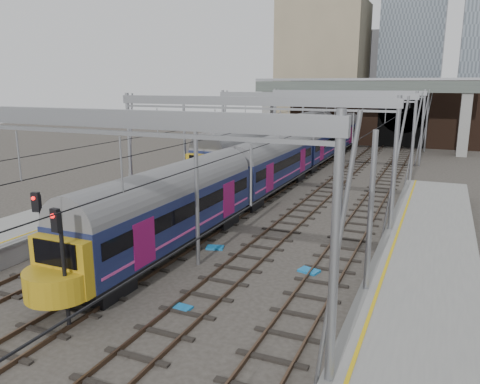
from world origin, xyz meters
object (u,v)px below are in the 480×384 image
at_px(train_main, 299,151).
at_px(train_second, 317,128).
at_px(signal_near_centre, 61,254).
at_px(relay_cabinet, 46,249).
at_px(signal_near_left, 41,230).

bearing_deg(train_main, train_second, 100.26).
bearing_deg(train_second, signal_near_centre, -84.96).
distance_m(train_second, signal_near_centre, 53.25).
height_order(signal_near_centre, relay_cabinet, signal_near_centre).
relative_size(signal_near_centre, relay_cabinet, 3.64).
xyz_separation_m(signal_near_left, signal_near_centre, (2.90, -1.89, 0.06)).
height_order(train_second, signal_near_centre, train_second).
bearing_deg(signal_near_centre, train_main, 95.92).
distance_m(signal_near_left, signal_near_centre, 3.46).
distance_m(train_second, signal_near_left, 51.18).
bearing_deg(signal_near_centre, train_second, 99.71).
bearing_deg(train_second, train_main, -79.74).
relative_size(train_main, train_second, 0.90).
height_order(train_main, signal_near_left, train_main).
xyz_separation_m(train_second, signal_near_centre, (4.68, -53.04, 0.29)).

